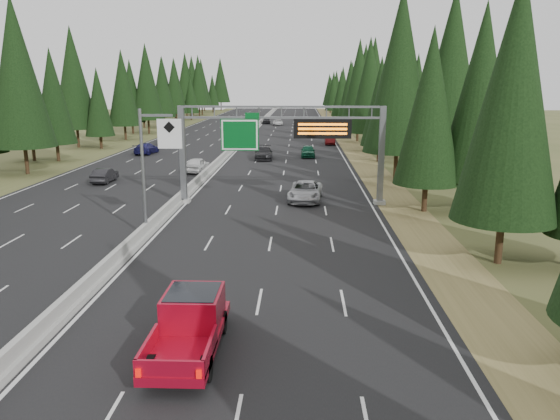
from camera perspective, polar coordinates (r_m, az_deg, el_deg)
The scene contains 19 objects.
road at distance 89.30m, azimuth -4.20°, elevation 6.91°, with size 32.00×260.00×0.08m, color black.
shoulder_right at distance 89.12m, azimuth 7.33°, elevation 6.82°, with size 3.60×260.00×0.06m, color olive.
shoulder_left at distance 92.95m, azimuth -15.25°, elevation 6.73°, with size 3.60×260.00×0.06m, color #434D24.
median_barrier at distance 89.26m, azimuth -4.20°, elevation 7.15°, with size 0.70×260.00×0.85m.
sign_gantry at distance 43.35m, azimuth 0.99°, elevation 7.38°, with size 16.75×0.98×7.80m.
hov_sign_pole at distance 34.80m, azimuth -13.25°, elevation 4.73°, with size 2.80×0.50×8.00m.
tree_row_right at distance 74.61m, azimuth 11.89°, elevation 12.42°, with size 12.44×241.97×18.77m.
tree_row_left at distance 89.82m, azimuth -19.05°, elevation 12.25°, with size 11.88×245.42×18.65m.
silver_minivan at distance 45.19m, azimuth 2.67°, elevation 1.98°, with size 2.65×5.74×1.60m, color #A1A1A5.
red_pickup at distance 20.54m, azimuth -9.27°, elevation -11.19°, with size 2.18×6.10×1.99m.
car_ahead_green at distance 72.69m, azimuth 2.94°, elevation 6.17°, with size 1.83×4.55×1.55m, color #135437.
car_ahead_dkred at distance 88.11m, azimuth 5.23°, elevation 7.32°, with size 1.58×4.53×1.49m, color #530B0D.
car_ahead_dkgrey at distance 70.45m, azimuth -1.71°, elevation 5.99°, with size 2.25×5.52×1.60m, color black.
car_ahead_white at distance 128.88m, azimuth -0.23°, elevation 9.15°, with size 2.22×4.81×1.34m, color silver.
car_ahead_far at distance 134.07m, azimuth -1.43°, elevation 9.34°, with size 1.85×4.60×1.57m, color black.
car_onc_near at distance 56.35m, azimuth -17.85°, elevation 3.47°, with size 1.48×4.25×1.40m, color black.
car_onc_blue at distance 77.93m, azimuth -13.80°, elevation 6.27°, with size 2.15×5.28×1.53m, color #181750.
car_onc_white at distance 60.59m, azimuth -8.65°, elevation 4.70°, with size 1.93×4.80×1.64m, color silver.
car_onc_far at distance 90.08m, azimuth -11.42°, elevation 7.29°, with size 2.71×5.87×1.63m, color black.
Camera 1 is at (9.77, -8.25, 9.56)m, focal length 35.00 mm.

